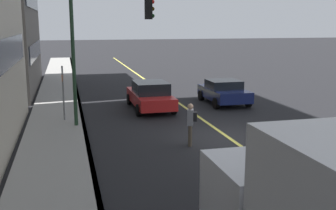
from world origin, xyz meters
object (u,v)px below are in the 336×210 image
(car_navy, at_px, (224,92))
(street_sign_post, at_px, (63,90))
(car_red, at_px, (150,95))
(pedestrian_with_backpack, at_px, (191,121))
(traffic_light_mast, at_px, (104,36))

(car_navy, bearing_deg, street_sign_post, 106.18)
(car_red, xyz_separation_m, pedestrian_with_backpack, (-6.91, -0.13, 0.18))
(pedestrian_with_backpack, bearing_deg, car_navy, -30.06)
(pedestrian_with_backpack, relative_size, traffic_light_mast, 0.27)
(pedestrian_with_backpack, bearing_deg, street_sign_post, 43.93)
(street_sign_post, bearing_deg, car_navy, -73.82)
(pedestrian_with_backpack, xyz_separation_m, street_sign_post, (4.82, 4.64, 0.63))
(pedestrian_with_backpack, bearing_deg, car_red, 1.10)
(car_navy, height_order, street_sign_post, street_sign_post)
(car_red, relative_size, traffic_light_mast, 0.79)
(car_navy, distance_m, pedestrian_with_backpack, 8.56)
(car_navy, xyz_separation_m, street_sign_post, (-2.59, 8.93, 0.87))
(pedestrian_with_backpack, bearing_deg, traffic_light_mast, 37.31)
(car_navy, height_order, pedestrian_with_backpack, pedestrian_with_backpack)
(car_red, height_order, traffic_light_mast, traffic_light_mast)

